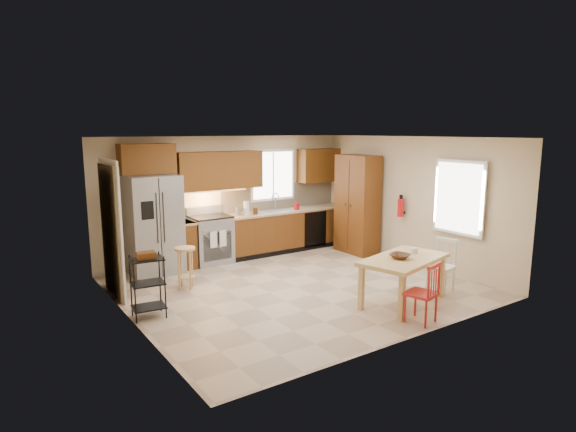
% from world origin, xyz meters
% --- Properties ---
extents(floor, '(5.50, 5.50, 0.00)m').
position_xyz_m(floor, '(0.00, 0.00, 0.00)').
color(floor, tan).
rests_on(floor, ground).
extents(ceiling, '(5.50, 5.00, 0.02)m').
position_xyz_m(ceiling, '(0.00, 0.00, 2.50)').
color(ceiling, silver).
rests_on(ceiling, ground).
extents(wall_back, '(5.50, 0.02, 2.50)m').
position_xyz_m(wall_back, '(0.00, 2.50, 1.25)').
color(wall_back, '#CCB793').
rests_on(wall_back, ground).
extents(wall_front, '(5.50, 0.02, 2.50)m').
position_xyz_m(wall_front, '(0.00, -2.50, 1.25)').
color(wall_front, '#CCB793').
rests_on(wall_front, ground).
extents(wall_left, '(0.02, 5.00, 2.50)m').
position_xyz_m(wall_left, '(-2.75, 0.00, 1.25)').
color(wall_left, '#CCB793').
rests_on(wall_left, ground).
extents(wall_right, '(0.02, 5.00, 2.50)m').
position_xyz_m(wall_right, '(2.75, 0.00, 1.25)').
color(wall_right, '#CCB793').
rests_on(wall_right, ground).
extents(refrigerator, '(0.92, 0.75, 1.82)m').
position_xyz_m(refrigerator, '(-1.70, 2.12, 0.91)').
color(refrigerator, gray).
rests_on(refrigerator, floor).
extents(range_stove, '(0.76, 0.63, 0.92)m').
position_xyz_m(range_stove, '(-0.55, 2.19, 0.46)').
color(range_stove, gray).
rests_on(range_stove, floor).
extents(base_cabinet_narrow, '(0.30, 0.60, 0.90)m').
position_xyz_m(base_cabinet_narrow, '(-1.10, 2.20, 0.45)').
color(base_cabinet_narrow, '#5E3411').
rests_on(base_cabinet_narrow, floor).
extents(base_cabinet_run, '(2.92, 0.60, 0.90)m').
position_xyz_m(base_cabinet_run, '(1.29, 2.20, 0.45)').
color(base_cabinet_run, '#5E3411').
rests_on(base_cabinet_run, floor).
extents(dishwasher, '(0.60, 0.02, 0.78)m').
position_xyz_m(dishwasher, '(1.85, 1.91, 0.45)').
color(dishwasher, black).
rests_on(dishwasher, floor).
extents(backsplash, '(2.92, 0.03, 0.55)m').
position_xyz_m(backsplash, '(1.29, 2.48, 1.18)').
color(backsplash, beige).
rests_on(backsplash, wall_back).
extents(upper_over_fridge, '(1.00, 0.35, 0.55)m').
position_xyz_m(upper_over_fridge, '(-1.70, 2.33, 2.10)').
color(upper_over_fridge, '#603610').
rests_on(upper_over_fridge, wall_back).
extents(upper_left_block, '(1.80, 0.35, 0.75)m').
position_xyz_m(upper_left_block, '(-0.25, 2.33, 1.83)').
color(upper_left_block, '#603610').
rests_on(upper_left_block, wall_back).
extents(upper_right_block, '(1.00, 0.35, 0.75)m').
position_xyz_m(upper_right_block, '(2.25, 2.33, 1.83)').
color(upper_right_block, '#603610').
rests_on(upper_right_block, wall_back).
extents(window_back, '(1.12, 0.04, 1.12)m').
position_xyz_m(window_back, '(1.10, 2.48, 1.65)').
color(window_back, white).
rests_on(window_back, wall_back).
extents(sink, '(0.62, 0.46, 0.16)m').
position_xyz_m(sink, '(1.10, 2.20, 0.86)').
color(sink, gray).
rests_on(sink, base_cabinet_run).
extents(undercab_glow, '(1.60, 0.30, 0.01)m').
position_xyz_m(undercab_glow, '(-0.55, 2.30, 1.43)').
color(undercab_glow, '#FFBF66').
rests_on(undercab_glow, wall_back).
extents(soap_bottle, '(0.09, 0.09, 0.19)m').
position_xyz_m(soap_bottle, '(1.48, 2.10, 1.00)').
color(soap_bottle, red).
rests_on(soap_bottle, base_cabinet_run).
extents(paper_towel, '(0.12, 0.12, 0.28)m').
position_xyz_m(paper_towel, '(0.25, 2.15, 1.04)').
color(paper_towel, silver).
rests_on(paper_towel, base_cabinet_run).
extents(canister_steel, '(0.11, 0.11, 0.18)m').
position_xyz_m(canister_steel, '(0.05, 2.15, 0.99)').
color(canister_steel, gray).
rests_on(canister_steel, base_cabinet_run).
extents(canister_wood, '(0.10, 0.10, 0.14)m').
position_xyz_m(canister_wood, '(0.45, 2.12, 0.97)').
color(canister_wood, '#452312').
rests_on(canister_wood, base_cabinet_run).
extents(pantry, '(0.50, 0.95, 2.10)m').
position_xyz_m(pantry, '(2.43, 1.20, 1.05)').
color(pantry, '#5E3411').
rests_on(pantry, floor).
extents(fire_extinguisher, '(0.12, 0.12, 0.36)m').
position_xyz_m(fire_extinguisher, '(2.63, 0.15, 1.10)').
color(fire_extinguisher, red).
rests_on(fire_extinguisher, wall_right).
extents(window_right, '(0.04, 1.02, 1.32)m').
position_xyz_m(window_right, '(2.68, -1.15, 1.45)').
color(window_right, white).
rests_on(window_right, wall_right).
extents(doorway, '(0.04, 0.95, 2.10)m').
position_xyz_m(doorway, '(-2.67, 1.30, 1.05)').
color(doorway, '#8C7A59').
rests_on(doorway, wall_left).
extents(dining_table, '(1.61, 1.15, 0.71)m').
position_xyz_m(dining_table, '(0.90, -1.55, 0.35)').
color(dining_table, tan).
rests_on(dining_table, floor).
extents(chair_red, '(0.49, 0.49, 0.85)m').
position_xyz_m(chair_red, '(0.55, -2.20, 0.43)').
color(chair_red, '#B1211B').
rests_on(chair_red, floor).
extents(chair_white, '(0.49, 0.49, 0.85)m').
position_xyz_m(chair_white, '(1.85, -1.50, 0.43)').
color(chair_white, silver).
rests_on(chair_white, floor).
extents(table_bowl, '(0.36, 0.36, 0.07)m').
position_xyz_m(table_bowl, '(0.81, -1.55, 0.72)').
color(table_bowl, '#452312').
rests_on(table_bowl, dining_table).
extents(table_jar, '(0.12, 0.12, 0.12)m').
position_xyz_m(table_jar, '(1.22, -1.46, 0.74)').
color(table_jar, silver).
rests_on(table_jar, dining_table).
extents(bar_stool, '(0.36, 0.36, 0.70)m').
position_xyz_m(bar_stool, '(-1.57, 0.98, 0.35)').
color(bar_stool, tan).
rests_on(bar_stool, floor).
extents(utility_cart, '(0.49, 0.40, 0.90)m').
position_xyz_m(utility_cart, '(-2.50, 0.08, 0.45)').
color(utility_cart, black).
rests_on(utility_cart, floor).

